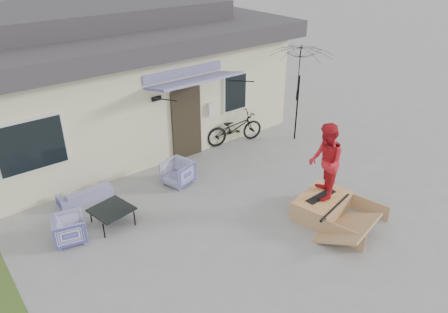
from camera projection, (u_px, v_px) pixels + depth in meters
ground at (265, 246)px, 9.00m from camera, size 90.00×90.00×0.00m
house at (99, 71)px, 13.69m from camera, size 10.80×8.49×4.10m
loveseat at (85, 191)px, 10.44m from camera, size 1.32×0.43×0.51m
armchair_left at (69, 228)px, 9.01m from camera, size 0.75×0.78×0.67m
armchair_right at (178, 172)px, 11.10m from camera, size 0.82×0.85×0.71m
coffee_table at (112, 216)px, 9.60m from camera, size 0.96×0.96×0.40m
bicycle at (235, 125)px, 13.20m from camera, size 1.99×1.03×1.21m
patio_umbrella at (299, 87)px, 12.93m from camera, size 2.14×2.02×2.20m
skate_ramp at (322, 206)px, 9.94m from camera, size 1.72×2.06×0.45m
skateboard at (321, 196)px, 9.85m from camera, size 0.87×0.25×0.05m
skater at (326, 161)px, 9.41m from camera, size 1.09×1.11×1.80m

